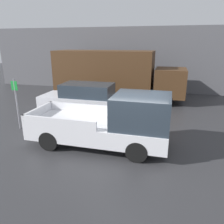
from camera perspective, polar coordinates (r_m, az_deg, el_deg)
ground_plane at (r=8.12m, az=4.53°, el=-10.00°), size 60.00×60.00×0.00m
building_wall at (r=17.55m, az=11.13°, el=13.15°), size 28.00×0.15×4.92m
pickup_truck at (r=8.07m, az=0.12°, el=-2.79°), size 5.17×2.05×2.04m
car at (r=11.76m, az=-6.81°, el=3.29°), size 4.80×1.82×1.71m
delivery_truck at (r=15.05m, az=0.42°, el=10.00°), size 8.67×2.49×3.25m
parking_sign at (r=10.52m, az=-23.66°, el=2.60°), size 0.30×0.07×2.29m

